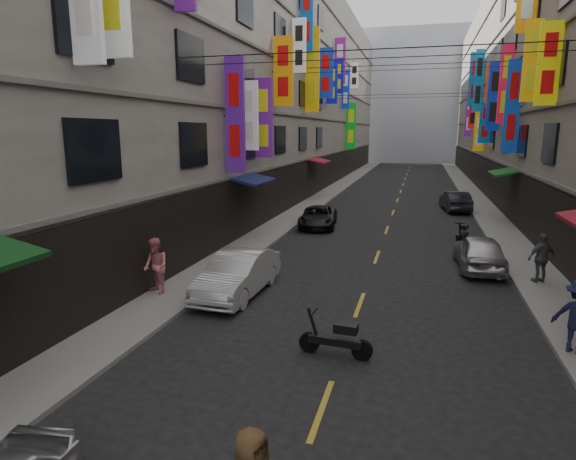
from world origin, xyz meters
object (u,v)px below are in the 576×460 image
Objects in this scene: car_left_far at (318,217)px; car_right_mid at (479,252)px; scooter_crossing at (337,339)px; pedestrian_rfar at (542,258)px; scooter_far_right at (462,234)px; car_left_mid at (238,274)px; pedestrian_lfar at (156,266)px; car_right_far at (455,201)px.

car_right_mid is at bearing -46.88° from car_left_far.
pedestrian_rfar reaches higher than scooter_crossing.
scooter_far_right is 12.66m from car_left_mid.
car_left_far is 2.40× the size of pedestrian_rfar.
scooter_crossing is 1.03× the size of pedestrian_rfar.
scooter_far_right is 0.95× the size of pedestrian_lfar.
scooter_crossing is 0.44× the size of car_right_mid.
car_right_far is 23.27m from pedestrian_lfar.
pedestrian_rfar is (5.96, 7.28, 0.55)m from scooter_crossing.
car_right_far reaches higher than scooter_far_right.
scooter_far_right is 0.43× the size of car_right_mid.
scooter_far_right is 0.42× the size of car_left_far.
car_right_mid is 2.22× the size of pedestrian_lfar.
car_left_far is 10.26m from car_right_mid.
car_left_far is 1.03× the size of car_right_mid.
car_left_far is 1.02× the size of car_right_far.
car_left_mid is 2.49× the size of pedestrian_rfar.
car_left_mid is 1.06× the size of car_right_far.
car_right_mid is at bearing -66.60° from pedestrian_rfar.
car_left_mid is 9.62m from car_right_mid.
scooter_crossing is 0.43× the size of car_left_far.
car_left_mid is 21.44m from car_right_far.
car_right_far reaches higher than car_left_far.
pedestrian_rfar is at bearing 22.96° from car_left_mid.
pedestrian_lfar is (-10.49, -20.77, 0.36)m from car_right_far.
car_right_far is 2.36× the size of pedestrian_rfar.
scooter_far_right is at bearing -21.11° from car_left_far.
pedestrian_lfar is at bearing -5.30° from pedestrian_rfar.
pedestrian_lfar reaches higher than car_right_mid.
scooter_crossing is 15.95m from car_left_far.
pedestrian_lfar reaches higher than car_left_mid.
scooter_crossing is 5.27m from car_left_mid.
car_right_far is (0.25, 9.88, 0.24)m from scooter_far_right.
pedestrian_lfar is 1.05× the size of pedestrian_rfar.
car_right_mid reaches higher than scooter_crossing.
scooter_far_right is 4.69m from car_right_mid.
scooter_far_right is 0.40× the size of car_left_mid.
car_left_mid is 2.66m from pedestrian_lfar.
scooter_crossing is 0.98× the size of pedestrian_lfar.
scooter_far_right is 6.63m from pedestrian_rfar.
scooter_far_right is at bearing -11.39° from scooter_crossing.
car_right_mid is (4.11, 8.87, 0.25)m from scooter_crossing.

